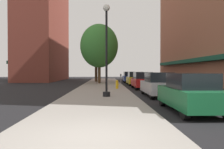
{
  "coord_description": "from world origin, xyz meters",
  "views": [
    {
      "loc": [
        0.38,
        -5.55,
        1.75
      ],
      "look_at": [
        0.95,
        14.56,
        1.44
      ],
      "focal_mm": 36.16,
      "sensor_mm": 36.0,
      "label": 1
    }
  ],
  "objects_px": {
    "fire_hydrant": "(117,84)",
    "car_red": "(142,81)",
    "lamppost": "(106,48)",
    "car_yellow": "(135,79)",
    "car_green": "(190,93)",
    "car_blue": "(129,77)",
    "tree_mid": "(96,52)",
    "parking_meter_near": "(121,78)",
    "tree_near": "(99,46)",
    "car_silver": "(158,85)"
  },
  "relations": [
    {
      "from": "car_silver",
      "to": "tree_near",
      "type": "bearing_deg",
      "value": 106.49
    },
    {
      "from": "tree_mid",
      "to": "car_yellow",
      "type": "height_order",
      "value": "tree_mid"
    },
    {
      "from": "tree_near",
      "to": "car_blue",
      "type": "relative_size",
      "value": 1.85
    },
    {
      "from": "car_green",
      "to": "car_blue",
      "type": "relative_size",
      "value": 1.0
    },
    {
      "from": "fire_hydrant",
      "to": "car_red",
      "type": "height_order",
      "value": "car_red"
    },
    {
      "from": "parking_meter_near",
      "to": "tree_mid",
      "type": "distance_m",
      "value": 11.61
    },
    {
      "from": "lamppost",
      "to": "car_red",
      "type": "distance_m",
      "value": 8.75
    },
    {
      "from": "tree_near",
      "to": "car_yellow",
      "type": "distance_m",
      "value": 6.81
    },
    {
      "from": "parking_meter_near",
      "to": "tree_near",
      "type": "height_order",
      "value": "tree_near"
    },
    {
      "from": "parking_meter_near",
      "to": "car_silver",
      "type": "relative_size",
      "value": 0.3
    },
    {
      "from": "lamppost",
      "to": "tree_mid",
      "type": "relative_size",
      "value": 0.87
    },
    {
      "from": "parking_meter_near",
      "to": "car_yellow",
      "type": "relative_size",
      "value": 0.3
    },
    {
      "from": "car_green",
      "to": "car_yellow",
      "type": "xyz_separation_m",
      "value": [
        0.0,
        18.2,
        0.0
      ]
    },
    {
      "from": "parking_meter_near",
      "to": "tree_mid",
      "type": "bearing_deg",
      "value": 106.7
    },
    {
      "from": "fire_hydrant",
      "to": "car_red",
      "type": "relative_size",
      "value": 0.18
    },
    {
      "from": "lamppost",
      "to": "car_blue",
      "type": "xyz_separation_m",
      "value": [
        3.56,
        20.34,
        -2.39
      ]
    },
    {
      "from": "parking_meter_near",
      "to": "car_green",
      "type": "height_order",
      "value": "car_green"
    },
    {
      "from": "parking_meter_near",
      "to": "car_blue",
      "type": "distance_m",
      "value": 10.3
    },
    {
      "from": "car_silver",
      "to": "car_yellow",
      "type": "height_order",
      "value": "same"
    },
    {
      "from": "car_green",
      "to": "car_blue",
      "type": "bearing_deg",
      "value": 88.65
    },
    {
      "from": "car_yellow",
      "to": "car_blue",
      "type": "height_order",
      "value": "same"
    },
    {
      "from": "lamppost",
      "to": "car_silver",
      "type": "height_order",
      "value": "lamppost"
    },
    {
      "from": "parking_meter_near",
      "to": "car_red",
      "type": "bearing_deg",
      "value": -53.16
    },
    {
      "from": "fire_hydrant",
      "to": "parking_meter_near",
      "type": "bearing_deg",
      "value": 80.94
    },
    {
      "from": "parking_meter_near",
      "to": "tree_near",
      "type": "distance_m",
      "value": 7.58
    },
    {
      "from": "tree_mid",
      "to": "parking_meter_near",
      "type": "bearing_deg",
      "value": -73.3
    },
    {
      "from": "lamppost",
      "to": "car_blue",
      "type": "height_order",
      "value": "lamppost"
    },
    {
      "from": "car_red",
      "to": "car_blue",
      "type": "height_order",
      "value": "same"
    },
    {
      "from": "lamppost",
      "to": "car_yellow",
      "type": "xyz_separation_m",
      "value": [
        3.56,
        13.26,
        -2.39
      ]
    },
    {
      "from": "car_yellow",
      "to": "car_red",
      "type": "bearing_deg",
      "value": -88.48
    },
    {
      "from": "tree_mid",
      "to": "car_green",
      "type": "bearing_deg",
      "value": -78.76
    },
    {
      "from": "tree_near",
      "to": "car_yellow",
      "type": "height_order",
      "value": "tree_near"
    },
    {
      "from": "fire_hydrant",
      "to": "car_yellow",
      "type": "bearing_deg",
      "value": 69.5
    },
    {
      "from": "fire_hydrant",
      "to": "car_red",
      "type": "xyz_separation_m",
      "value": [
        2.56,
        1.2,
        0.29
      ]
    },
    {
      "from": "lamppost",
      "to": "parking_meter_near",
      "type": "distance_m",
      "value": 10.59
    },
    {
      "from": "fire_hydrant",
      "to": "car_yellow",
      "type": "height_order",
      "value": "car_yellow"
    },
    {
      "from": "tree_near",
      "to": "fire_hydrant",
      "type": "bearing_deg",
      "value": -78.65
    },
    {
      "from": "car_silver",
      "to": "car_blue",
      "type": "distance_m",
      "value": 19.42
    },
    {
      "from": "parking_meter_near",
      "to": "car_blue",
      "type": "bearing_deg",
      "value": 79.09
    },
    {
      "from": "car_red",
      "to": "tree_near",
      "type": "bearing_deg",
      "value": 119.53
    },
    {
      "from": "parking_meter_near",
      "to": "tree_near",
      "type": "xyz_separation_m",
      "value": [
        -2.53,
        5.78,
        4.19
      ]
    },
    {
      "from": "fire_hydrant",
      "to": "car_silver",
      "type": "xyz_separation_m",
      "value": [
        2.56,
        -5.5,
        0.29
      ]
    },
    {
      "from": "car_silver",
      "to": "car_yellow",
      "type": "distance_m",
      "value": 12.34
    },
    {
      "from": "tree_mid",
      "to": "lamppost",
      "type": "bearing_deg",
      "value": -85.75
    },
    {
      "from": "car_red",
      "to": "car_blue",
      "type": "relative_size",
      "value": 1.0
    },
    {
      "from": "car_blue",
      "to": "fire_hydrant",
      "type": "bearing_deg",
      "value": -101.49
    },
    {
      "from": "lamppost",
      "to": "parking_meter_near",
      "type": "relative_size",
      "value": 4.5
    },
    {
      "from": "parking_meter_near",
      "to": "tree_mid",
      "type": "relative_size",
      "value": 0.19
    },
    {
      "from": "lamppost",
      "to": "car_blue",
      "type": "bearing_deg",
      "value": 80.07
    },
    {
      "from": "car_yellow",
      "to": "lamppost",
      "type": "bearing_deg",
      "value": -103.52
    }
  ]
}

